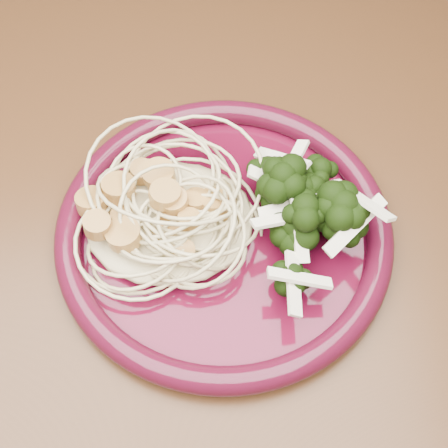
% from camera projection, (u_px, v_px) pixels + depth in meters
% --- Properties ---
extents(dining_table, '(1.20, 0.80, 0.75)m').
position_uv_depth(dining_table, '(133.00, 317.00, 0.59)').
color(dining_table, '#472814').
rests_on(dining_table, ground).
extents(dinner_plate, '(0.34, 0.34, 0.02)m').
position_uv_depth(dinner_plate, '(224.00, 230.00, 0.51)').
color(dinner_plate, '#44071A').
rests_on(dinner_plate, dining_table).
extents(spaghetti_pile, '(0.17, 0.15, 0.03)m').
position_uv_depth(spaghetti_pile, '(169.00, 215.00, 0.51)').
color(spaghetti_pile, beige).
rests_on(spaghetti_pile, dinner_plate).
extents(scallop_cluster, '(0.16, 0.16, 0.04)m').
position_uv_depth(scallop_cluster, '(165.00, 188.00, 0.48)').
color(scallop_cluster, '#C59145').
rests_on(scallop_cluster, spaghetti_pile).
extents(broccoli_pile, '(0.12, 0.15, 0.05)m').
position_uv_depth(broccoli_pile, '(293.00, 228.00, 0.49)').
color(broccoli_pile, black).
rests_on(broccoli_pile, dinner_plate).
extents(onion_garnish, '(0.08, 0.10, 0.06)m').
position_uv_depth(onion_garnish, '(297.00, 207.00, 0.47)').
color(onion_garnish, white).
rests_on(onion_garnish, broccoli_pile).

